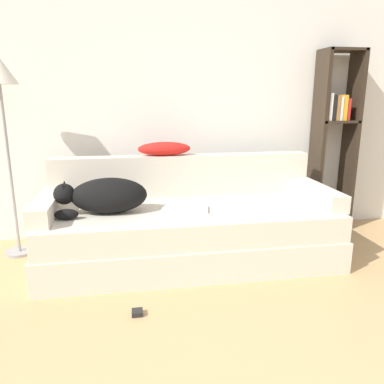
{
  "coord_description": "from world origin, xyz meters",
  "views": [
    {
      "loc": [
        -0.39,
        -0.57,
        1.29
      ],
      "look_at": [
        0.06,
        2.13,
        0.59
      ],
      "focal_mm": 35.0,
      "sensor_mm": 36.0,
      "label": 1
    }
  ],
  "objects_px": {
    "dog": "(105,196)",
    "bookshelf": "(335,131)",
    "floor_lamp": "(0,86)",
    "laptop": "(185,209)",
    "power_adapter": "(137,313)",
    "throw_pillow": "(164,149)",
    "couch": "(190,234)"
  },
  "relations": [
    {
      "from": "dog",
      "to": "floor_lamp",
      "type": "relative_size",
      "value": 0.42
    },
    {
      "from": "bookshelf",
      "to": "power_adapter",
      "type": "xyz_separation_m",
      "value": [
        -1.95,
        -1.3,
        -0.96
      ]
    },
    {
      "from": "dog",
      "to": "floor_lamp",
      "type": "height_order",
      "value": "floor_lamp"
    },
    {
      "from": "laptop",
      "to": "couch",
      "type": "bearing_deg",
      "value": 63.25
    },
    {
      "from": "dog",
      "to": "throw_pillow",
      "type": "xyz_separation_m",
      "value": [
        0.49,
        0.44,
        0.28
      ]
    },
    {
      "from": "dog",
      "to": "bookshelf",
      "type": "xyz_separation_m",
      "value": [
        2.15,
        0.6,
        0.39
      ]
    },
    {
      "from": "floor_lamp",
      "to": "power_adapter",
      "type": "distance_m",
      "value": 2.0
    },
    {
      "from": "throw_pillow",
      "to": "floor_lamp",
      "type": "height_order",
      "value": "floor_lamp"
    },
    {
      "from": "couch",
      "to": "laptop",
      "type": "distance_m",
      "value": 0.25
    },
    {
      "from": "couch",
      "to": "bookshelf",
      "type": "distance_m",
      "value": 1.77
    },
    {
      "from": "dog",
      "to": "power_adapter",
      "type": "distance_m",
      "value": 0.92
    },
    {
      "from": "bookshelf",
      "to": "floor_lamp",
      "type": "distance_m",
      "value": 2.94
    },
    {
      "from": "bookshelf",
      "to": "floor_lamp",
      "type": "relative_size",
      "value": 1.07
    },
    {
      "from": "couch",
      "to": "floor_lamp",
      "type": "bearing_deg",
      "value": 165.46
    },
    {
      "from": "dog",
      "to": "power_adapter",
      "type": "xyz_separation_m",
      "value": [
        0.2,
        -0.7,
        -0.56
      ]
    },
    {
      "from": "throw_pillow",
      "to": "power_adapter",
      "type": "bearing_deg",
      "value": -104.18
    },
    {
      "from": "dog",
      "to": "laptop",
      "type": "distance_m",
      "value": 0.61
    },
    {
      "from": "throw_pillow",
      "to": "couch",
      "type": "bearing_deg",
      "value": -68.12
    },
    {
      "from": "power_adapter",
      "to": "throw_pillow",
      "type": "bearing_deg",
      "value": 75.82
    },
    {
      "from": "couch",
      "to": "power_adapter",
      "type": "distance_m",
      "value": 0.89
    },
    {
      "from": "couch",
      "to": "power_adapter",
      "type": "relative_size",
      "value": 34.35
    },
    {
      "from": "dog",
      "to": "bookshelf",
      "type": "bearing_deg",
      "value": 15.61
    },
    {
      "from": "couch",
      "to": "bookshelf",
      "type": "xyz_separation_m",
      "value": [
        1.5,
        0.55,
        0.75
      ]
    },
    {
      "from": "bookshelf",
      "to": "dog",
      "type": "bearing_deg",
      "value": -164.39
    },
    {
      "from": "couch",
      "to": "laptop",
      "type": "relative_size",
      "value": 5.96
    },
    {
      "from": "floor_lamp",
      "to": "couch",
      "type": "bearing_deg",
      "value": -14.54
    },
    {
      "from": "throw_pillow",
      "to": "bookshelf",
      "type": "height_order",
      "value": "bookshelf"
    },
    {
      "from": "laptop",
      "to": "throw_pillow",
      "type": "xyz_separation_m",
      "value": [
        -0.11,
        0.46,
        0.41
      ]
    },
    {
      "from": "throw_pillow",
      "to": "bookshelf",
      "type": "distance_m",
      "value": 1.67
    },
    {
      "from": "dog",
      "to": "bookshelf",
      "type": "relative_size",
      "value": 0.39
    },
    {
      "from": "dog",
      "to": "power_adapter",
      "type": "bearing_deg",
      "value": -73.69
    },
    {
      "from": "throw_pillow",
      "to": "bookshelf",
      "type": "bearing_deg",
      "value": 5.43
    }
  ]
}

